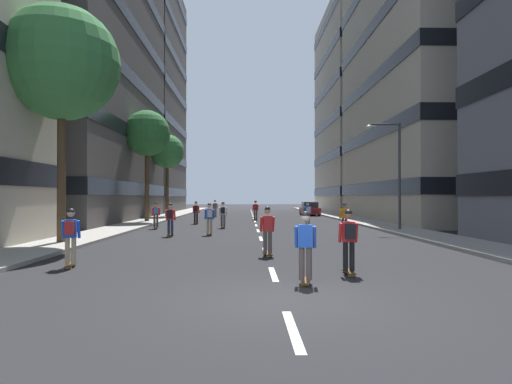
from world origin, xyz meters
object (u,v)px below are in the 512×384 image
at_px(street_tree_near, 167,152).
at_px(skater_1, 308,213).
at_px(skater_7, 196,211).
at_px(parked_car_near, 310,209).
at_px(skater_0, 344,217).
at_px(skater_5, 223,213).
at_px(skater_6, 349,237).
at_px(streetlamp_right, 394,164).
at_px(street_tree_mid, 62,64).
at_px(skater_10, 170,217).
at_px(skater_11, 268,229).
at_px(skater_4, 305,243).
at_px(skater_8, 210,217).
at_px(skater_12, 215,207).
at_px(street_tree_far, 147,134).
at_px(skater_9, 156,213).
at_px(skater_3, 256,209).
at_px(skater_2, 71,234).

xyz_separation_m(street_tree_near, skater_1, (12.37, -15.04, -5.69)).
relative_size(street_tree_near, skater_7, 4.71).
bearing_deg(parked_car_near, skater_0, -93.67).
bearing_deg(skater_5, skater_6, -75.89).
bearing_deg(streetlamp_right, street_tree_mid, -157.87).
bearing_deg(skater_5, street_tree_mid, -123.60).
bearing_deg(skater_10, skater_11, -58.01).
xyz_separation_m(skater_0, skater_4, (-4.14, -13.90, 0.00)).
bearing_deg(skater_7, skater_0, -43.41).
xyz_separation_m(skater_8, skater_12, (-1.21, 21.02, 0.00)).
relative_size(street_tree_far, skater_11, 5.10).
bearing_deg(streetlamp_right, skater_7, 150.70).
distance_m(street_tree_near, skater_4, 35.88).
xyz_separation_m(street_tree_far, skater_7, (4.27, -2.27, -6.25)).
bearing_deg(street_tree_far, skater_4, -69.09).
bearing_deg(skater_1, skater_12, 115.98).
xyz_separation_m(skater_1, skater_9, (-10.18, -0.99, 0.00)).
relative_size(skater_0, skater_3, 1.00).
xyz_separation_m(skater_0, skater_8, (-7.61, -0.56, 0.03)).
bearing_deg(skater_9, skater_10, -70.73).
bearing_deg(skater_10, skater_12, 87.83).
distance_m(skater_0, skater_3, 15.06).
height_order(skater_1, skater_5, same).
height_order(skater_3, skater_7, same).
bearing_deg(skater_1, skater_4, -98.29).
bearing_deg(streetlamp_right, skater_10, -167.20).
bearing_deg(skater_4, skater_2, 159.18).
distance_m(street_tree_far, skater_10, 14.53).
distance_m(street_tree_mid, skater_4, 14.70).
bearing_deg(skater_3, skater_4, -88.77).
distance_m(parked_car_near, street_tree_mid, 33.65).
distance_m(skater_3, skater_5, 9.93).
height_order(skater_1, skater_10, same).
bearing_deg(skater_9, skater_5, 6.38).
bearing_deg(street_tree_far, skater_7, -27.99).
xyz_separation_m(street_tree_near, street_tree_far, (-0.00, -8.98, 0.56)).
height_order(skater_0, skater_8, same).
relative_size(skater_2, skater_4, 1.00).
relative_size(skater_3, skater_10, 1.00).
bearing_deg(skater_0, street_tree_near, 124.20).
distance_m(skater_8, skater_11, 8.86).
relative_size(skater_3, skater_8, 1.00).
distance_m(parked_car_near, skater_6, 36.81).
height_order(skater_4, skater_10, same).
xyz_separation_m(street_tree_far, skater_2, (2.86, -22.56, -6.25)).
bearing_deg(skater_6, skater_7, 107.14).
bearing_deg(skater_0, skater_8, -175.82).
xyz_separation_m(skater_0, skater_12, (-8.82, 20.47, 0.03)).
xyz_separation_m(skater_9, skater_11, (6.72, -13.13, -0.03)).
height_order(skater_6, skater_10, same).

